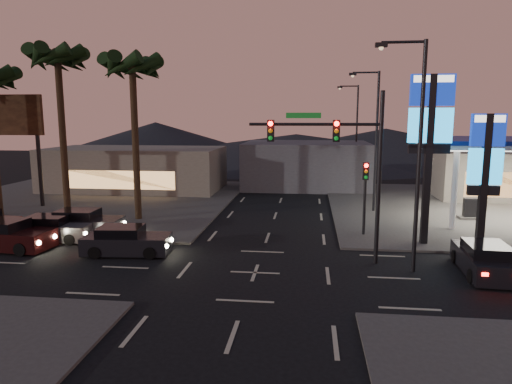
# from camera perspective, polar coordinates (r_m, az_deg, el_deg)

# --- Properties ---
(ground) EXTENTS (140.00, 140.00, 0.00)m
(ground) POSITION_cam_1_polar(r_m,az_deg,el_deg) (20.54, -0.13, -10.06)
(ground) COLOR black
(ground) RESTS_ON ground
(corner_lot_ne) EXTENTS (24.00, 24.00, 0.12)m
(corner_lot_ne) POSITION_cam_1_polar(r_m,az_deg,el_deg) (38.40, 27.48, -1.89)
(corner_lot_ne) COLOR #47443F
(corner_lot_ne) RESTS_ON ground
(corner_lot_nw) EXTENTS (24.00, 24.00, 0.12)m
(corner_lot_nw) POSITION_cam_1_polar(r_m,az_deg,el_deg) (40.28, -20.45, -0.94)
(corner_lot_nw) COLOR #47443F
(corner_lot_nw) RESTS_ON ground
(convenience_store) EXTENTS (10.00, 6.00, 4.00)m
(convenience_store) POSITION_cam_1_polar(r_m,az_deg,el_deg) (43.46, 27.83, 1.86)
(convenience_store) COLOR #726B5B
(convenience_store) RESTS_ON ground
(pylon_sign_tall) EXTENTS (2.20, 0.35, 9.00)m
(pylon_sign_tall) POSITION_cam_1_polar(r_m,az_deg,el_deg) (25.51, 20.95, 7.76)
(pylon_sign_tall) COLOR black
(pylon_sign_tall) RESTS_ON ground
(pylon_sign_short) EXTENTS (1.60, 0.35, 7.00)m
(pylon_sign_short) POSITION_cam_1_polar(r_m,az_deg,el_deg) (25.37, 26.76, 3.44)
(pylon_sign_short) COLOR black
(pylon_sign_short) RESTS_ON ground
(traffic_signal_mast) EXTENTS (6.10, 0.39, 8.00)m
(traffic_signal_mast) POSITION_cam_1_polar(r_m,az_deg,el_deg) (21.34, 10.62, 4.89)
(traffic_signal_mast) COLOR black
(traffic_signal_mast) RESTS_ON ground
(pedestal_signal) EXTENTS (0.32, 0.39, 4.30)m
(pedestal_signal) POSITION_cam_1_polar(r_m,az_deg,el_deg) (26.70, 13.50, 0.67)
(pedestal_signal) COLOR black
(pedestal_signal) RESTS_ON ground
(streetlight_near) EXTENTS (2.14, 0.25, 10.00)m
(streetlight_near) POSITION_cam_1_polar(r_m,az_deg,el_deg) (20.76, 19.28, 5.77)
(streetlight_near) COLOR black
(streetlight_near) RESTS_ON ground
(streetlight_mid) EXTENTS (2.14, 0.25, 10.00)m
(streetlight_mid) POSITION_cam_1_polar(r_m,az_deg,el_deg) (33.56, 14.50, 7.14)
(streetlight_mid) COLOR black
(streetlight_mid) RESTS_ON ground
(streetlight_far) EXTENTS (2.14, 0.25, 10.00)m
(streetlight_far) POSITION_cam_1_polar(r_m,az_deg,el_deg) (47.47, 12.24, 7.76)
(streetlight_far) COLOR black
(streetlight_far) RESTS_ON ground
(palm_a) EXTENTS (4.41, 4.41, 10.86)m
(palm_a) POSITION_cam_1_polar(r_m,az_deg,el_deg) (31.00, -15.17, 13.83)
(palm_a) COLOR black
(palm_a) RESTS_ON ground
(palm_b) EXTENTS (4.41, 4.41, 11.46)m
(palm_b) POSITION_cam_1_polar(r_m,az_deg,el_deg) (33.19, -23.50, 14.01)
(palm_b) COLOR black
(palm_b) RESTS_ON ground
(billboard) EXTENTS (6.00, 0.30, 8.50)m
(billboard) POSITION_cam_1_polar(r_m,az_deg,el_deg) (39.49, -28.84, 7.47)
(billboard) COLOR black
(billboard) RESTS_ON ground
(building_far_west) EXTENTS (16.00, 8.00, 4.00)m
(building_far_west) POSITION_cam_1_polar(r_m,az_deg,el_deg) (44.61, -14.81, 2.79)
(building_far_west) COLOR #726B5B
(building_far_west) RESTS_ON ground
(building_far_mid) EXTENTS (12.00, 9.00, 4.40)m
(building_far_mid) POSITION_cam_1_polar(r_m,az_deg,el_deg) (45.48, 6.29, 3.42)
(building_far_mid) COLOR #4C4C51
(building_far_mid) RESTS_ON ground
(hill_left) EXTENTS (40.00, 40.00, 6.00)m
(hill_left) POSITION_cam_1_polar(r_m,az_deg,el_deg) (83.90, -12.38, 6.47)
(hill_left) COLOR black
(hill_left) RESTS_ON ground
(hill_right) EXTENTS (50.00, 50.00, 5.00)m
(hill_right) POSITION_cam_1_polar(r_m,az_deg,el_deg) (80.37, 15.86, 5.86)
(hill_right) COLOR black
(hill_right) RESTS_ON ground
(hill_center) EXTENTS (60.00, 60.00, 4.00)m
(hill_center) POSITION_cam_1_polar(r_m,az_deg,el_deg) (79.42, 5.05, 5.78)
(hill_center) COLOR black
(hill_center) RESTS_ON ground
(car_lane_a_front) EXTENTS (4.49, 2.16, 1.42)m
(car_lane_a_front) POSITION_cam_1_polar(r_m,az_deg,el_deg) (23.94, -15.97, -5.94)
(car_lane_a_front) COLOR black
(car_lane_a_front) RESTS_ON ground
(car_lane_a_mid) EXTENTS (4.89, 2.35, 1.55)m
(car_lane_a_mid) POSITION_cam_1_polar(r_m,az_deg,el_deg) (27.16, -28.78, -4.83)
(car_lane_a_mid) COLOR black
(car_lane_a_mid) RESTS_ON ground
(car_lane_b_front) EXTENTS (4.40, 1.99, 1.41)m
(car_lane_b_front) POSITION_cam_1_polar(r_m,az_deg,el_deg) (27.94, -24.14, -4.25)
(car_lane_b_front) COLOR slate
(car_lane_b_front) RESTS_ON ground
(car_lane_b_mid) EXTENTS (4.66, 2.08, 1.50)m
(car_lane_b_mid) POSITION_cam_1_polar(r_m,az_deg,el_deg) (28.60, -20.91, -3.67)
(car_lane_b_mid) COLOR black
(car_lane_b_mid) RESTS_ON ground
(suv_station) EXTENTS (2.08, 4.42, 1.44)m
(suv_station) POSITION_cam_1_polar(r_m,az_deg,el_deg) (22.49, 26.64, -7.55)
(suv_station) COLOR black
(suv_station) RESTS_ON ground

